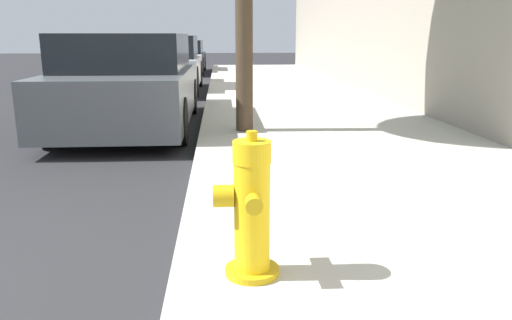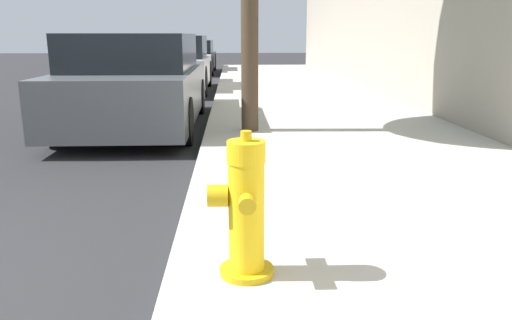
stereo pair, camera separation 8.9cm
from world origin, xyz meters
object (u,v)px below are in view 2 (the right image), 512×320
at_px(fire_hydrant, 245,211).
at_px(parked_car_far, 192,57).
at_px(parked_car_near, 138,83).
at_px(parked_car_mid, 174,65).

xyz_separation_m(fire_hydrant, parked_car_far, (-1.60, 17.06, 0.09)).
height_order(parked_car_near, parked_car_mid, parked_car_near).
distance_m(parked_car_mid, parked_car_far, 6.53).
bearing_deg(parked_car_far, parked_car_near, -89.66).
bearing_deg(parked_car_mid, fire_hydrant, -81.68).
relative_size(fire_hydrant, parked_car_far, 0.18).
relative_size(parked_car_mid, parked_car_far, 0.89).
bearing_deg(parked_car_near, fire_hydrant, -74.11).
bearing_deg(parked_car_far, parked_car_mid, -89.51).
xyz_separation_m(fire_hydrant, parked_car_mid, (-1.54, 10.53, 0.17)).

